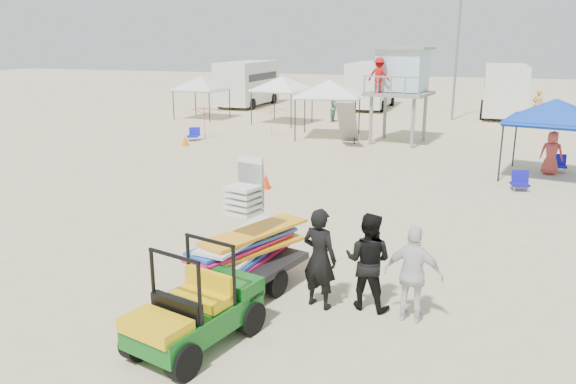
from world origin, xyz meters
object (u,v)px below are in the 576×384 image
(utility_cart, at_px, (193,302))
(lifeguard_tower, at_px, (399,74))
(surf_trailer, at_px, (249,243))
(canopy_blue, at_px, (556,103))
(man_left, at_px, (320,258))

(utility_cart, height_order, lifeguard_tower, lifeguard_tower)
(surf_trailer, relative_size, lifeguard_tower, 0.64)
(utility_cart, relative_size, canopy_blue, 0.68)
(man_left, relative_size, lifeguard_tower, 0.43)
(surf_trailer, relative_size, canopy_blue, 0.78)
(utility_cart, bearing_deg, man_left, 53.21)
(surf_trailer, xyz_separation_m, canopy_blue, (6.53, 12.09, 1.75))
(man_left, bearing_deg, lifeguard_tower, -69.09)
(utility_cart, relative_size, surf_trailer, 0.87)
(utility_cart, height_order, surf_trailer, surf_trailer)
(utility_cart, distance_m, lifeguard_tower, 20.08)
(utility_cart, bearing_deg, surf_trailer, 89.96)
(utility_cart, xyz_separation_m, man_left, (1.52, 2.03, 0.17))
(utility_cart, height_order, canopy_blue, canopy_blue)
(utility_cart, xyz_separation_m, canopy_blue, (6.54, 14.42, 1.91))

